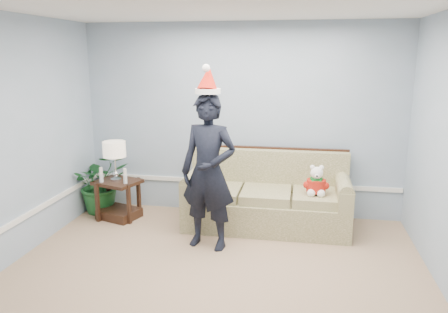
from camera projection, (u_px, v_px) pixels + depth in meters
name	position (u px, v px, depth m)	size (l,w,h in m)	color
room_shell	(200.00, 163.00, 3.74)	(4.54, 5.04, 2.74)	tan
wainscot_trim	(129.00, 208.00, 5.28)	(4.49, 4.99, 0.06)	white
sofa	(267.00, 200.00, 5.86)	(2.14, 0.92, 1.01)	#616731
side_table	(119.00, 203.00, 6.14)	(0.69, 0.63, 0.55)	#331912
table_lamp	(114.00, 151.00, 5.96)	(0.31, 0.31, 0.55)	silver
candle_pair	(113.00, 176.00, 5.93)	(0.40, 0.05, 0.21)	silver
houseplant	(101.00, 183.00, 6.35)	(0.79, 0.68, 0.88)	#1B5926
man	(208.00, 172.00, 5.08)	(0.67, 0.44, 1.84)	black
santa_hat	(208.00, 81.00, 4.85)	(0.31, 0.35, 0.34)	white
teddy_bear	(316.00, 184.00, 5.49)	(0.24, 0.27, 0.39)	white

